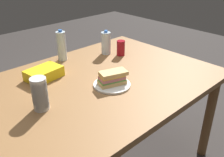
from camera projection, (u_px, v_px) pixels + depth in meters
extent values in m
cube|color=olive|center=(99.00, 82.00, 1.68)|extent=(1.58, 1.12, 0.04)
cylinder|color=brown|center=(209.00, 117.00, 1.98)|extent=(0.07, 0.07, 0.73)
cylinder|color=brown|center=(121.00, 77.00, 2.60)|extent=(0.07, 0.07, 0.73)
cylinder|color=white|center=(112.00, 85.00, 1.60)|extent=(0.24, 0.24, 0.01)
cube|color=#DBB26B|center=(112.00, 82.00, 1.59)|extent=(0.19, 0.14, 0.02)
cube|color=#599E3F|center=(112.00, 80.00, 1.58)|extent=(0.18, 0.13, 0.01)
cube|color=#C6727A|center=(112.00, 78.00, 1.58)|extent=(0.17, 0.13, 0.02)
cube|color=yellow|center=(112.00, 76.00, 1.57)|extent=(0.17, 0.12, 0.01)
cube|color=#DBB26B|center=(113.00, 73.00, 1.57)|extent=(0.19, 0.14, 0.02)
cylinder|color=maroon|center=(121.00, 48.00, 2.04)|extent=(0.07, 0.07, 0.12)
cube|color=yellow|center=(44.00, 73.00, 1.68)|extent=(0.25, 0.18, 0.07)
cylinder|color=silver|center=(62.00, 46.00, 1.93)|extent=(0.07, 0.07, 0.22)
cylinder|color=blue|center=(60.00, 31.00, 1.87)|extent=(0.03, 0.03, 0.02)
cylinder|color=silver|center=(41.00, 101.00, 1.35)|extent=(0.08, 0.08, 0.09)
cylinder|color=silver|center=(40.00, 98.00, 1.34)|extent=(0.08, 0.08, 0.09)
cylinder|color=silver|center=(40.00, 95.00, 1.33)|extent=(0.08, 0.08, 0.09)
cylinder|color=silver|center=(40.00, 92.00, 1.32)|extent=(0.08, 0.08, 0.09)
cylinder|color=silver|center=(39.00, 89.00, 1.31)|extent=(0.08, 0.08, 0.09)
cylinder|color=silver|center=(39.00, 86.00, 1.31)|extent=(0.08, 0.08, 0.09)
cylinder|color=silver|center=(106.00, 43.00, 2.06)|extent=(0.08, 0.08, 0.18)
cylinder|color=blue|center=(106.00, 31.00, 2.01)|extent=(0.03, 0.03, 0.02)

